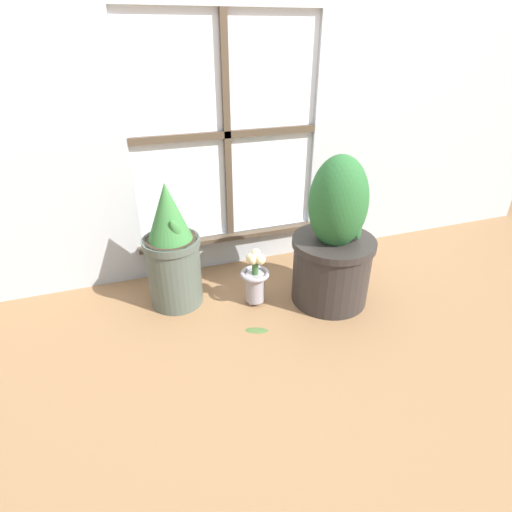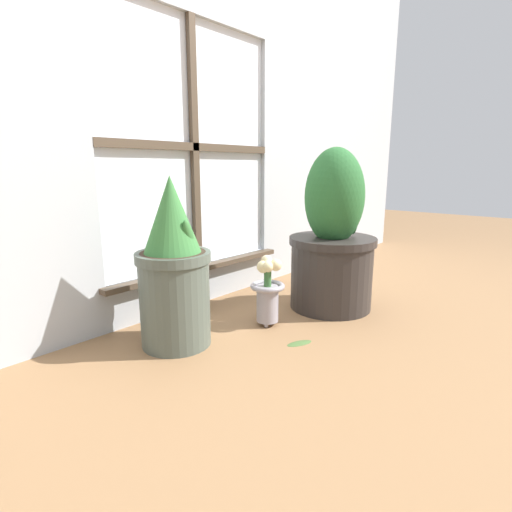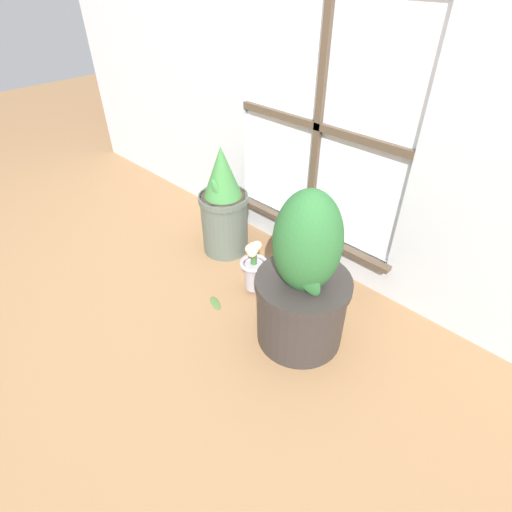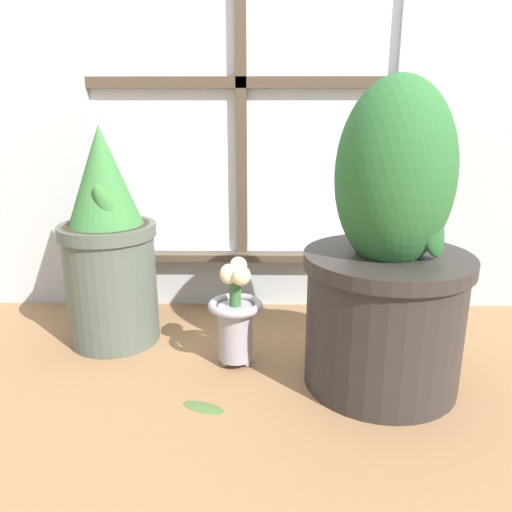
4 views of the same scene
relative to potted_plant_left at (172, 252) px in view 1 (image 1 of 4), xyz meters
The scene contains 6 objects.
ground_plane 0.61m from the potted_plant_left, 44.45° to the right, with size 10.00×10.00×0.00m, color olive.
wall_with_window 1.10m from the potted_plant_left, 39.89° to the left, with size 4.40×0.10×2.50m.
potted_plant_left is the anchor object (origin of this frame).
potted_plant_right 0.80m from the potted_plant_left, 17.18° to the right, with size 0.41×0.41×0.77m.
flower_vase 0.43m from the potted_plant_left, 21.14° to the right, with size 0.15×0.15×0.31m.
fallen_leaf 0.56m from the potted_plant_left, 49.25° to the right, with size 0.12×0.08×0.01m.
Camera 1 is at (-0.55, -1.38, 1.23)m, focal length 28.00 mm.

